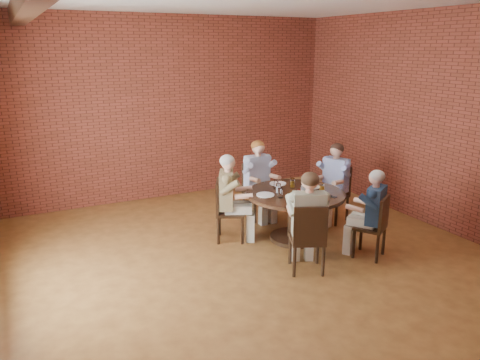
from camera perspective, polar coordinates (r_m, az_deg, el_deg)
name	(u,v)px	position (r m, az deg, el deg)	size (l,w,h in m)	color
floor	(259,265)	(6.37, 2.34, -10.35)	(7.00, 7.00, 0.00)	#98642F
wall_back	(170,109)	(9.00, -8.51, 8.62)	(7.00, 7.00, 0.00)	brown
wall_right	(445,122)	(7.91, 23.70, 6.47)	(7.00, 7.00, 0.00)	brown
dining_table	(295,206)	(7.02, 6.73, -3.23)	(1.46, 1.46, 0.75)	black
chair_a	(336,191)	(7.96, 11.60, -1.30)	(0.54, 0.54, 0.93)	black
diner_a	(334,183)	(7.85, 11.35, -0.37)	(0.52, 0.64, 1.31)	#455BB4
chair_b	(256,188)	(7.94, 1.97, -0.99)	(0.44, 0.44, 0.94)	black
diner_b	(259,180)	(7.83, 2.30, -0.05)	(0.53, 0.65, 1.33)	#8F99B6
chair_c	(225,208)	(6.99, -1.85, -3.43)	(0.56, 0.56, 0.93)	black
diner_c	(230,198)	(6.93, -1.18, -2.24)	(0.51, 0.63, 1.31)	brown
chair_d	(308,236)	(6.02, 8.33, -6.81)	(0.56, 0.56, 0.94)	black
diner_d	(308,222)	(6.04, 8.25, -5.11)	(0.53, 0.65, 1.33)	#A38E80
chair_e	(376,224)	(6.66, 16.21, -5.22)	(0.53, 0.53, 0.89)	black
diner_e	(371,214)	(6.63, 15.69, -4.03)	(0.47, 0.58, 1.24)	#1A2F4A
plate_a	(311,187)	(7.23, 8.64, -0.81)	(0.26, 0.26, 0.01)	white
plate_b	(278,183)	(7.34, 4.64, -0.42)	(0.26, 0.26, 0.01)	white
plate_c	(265,195)	(6.77, 3.10, -1.81)	(0.26, 0.26, 0.01)	white
plate_d	(317,199)	(6.65, 9.42, -2.35)	(0.26, 0.26, 0.01)	white
glass_a	(304,183)	(7.17, 7.86, -0.41)	(0.07, 0.07, 0.14)	white
glass_b	(292,183)	(7.18, 6.42, -0.33)	(0.07, 0.07, 0.14)	white
glass_c	(276,184)	(7.07, 4.42, -0.53)	(0.07, 0.07, 0.14)	white
glass_d	(278,188)	(6.89, 4.70, -0.98)	(0.07, 0.07, 0.14)	white
glass_e	(280,193)	(6.67, 4.92, -1.57)	(0.07, 0.07, 0.14)	white
glass_f	(299,194)	(6.63, 7.16, -1.75)	(0.07, 0.07, 0.14)	white
glass_g	(303,189)	(6.87, 7.69, -1.13)	(0.07, 0.07, 0.14)	white
glass_h	(322,188)	(7.00, 9.95, -0.91)	(0.07, 0.07, 0.14)	white
smartphone	(332,196)	(6.83, 11.15, -1.98)	(0.07, 0.14, 0.01)	black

